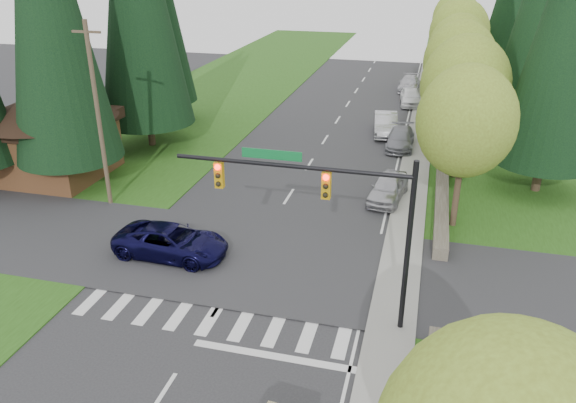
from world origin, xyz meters
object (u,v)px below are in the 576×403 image
at_px(parked_car_a, 388,188).
at_px(parked_car_d, 411,97).
at_px(suv_navy, 171,242).
at_px(parked_car_b, 400,139).
at_px(parked_car_c, 386,124).
at_px(parked_car_e, 409,84).

relative_size(parked_car_a, parked_car_d, 0.98).
relative_size(suv_navy, parked_car_b, 1.14).
xyz_separation_m(parked_car_b, parked_car_c, (-1.36, 2.96, 0.14)).
bearing_deg(parked_car_a, suv_navy, -127.63).
bearing_deg(parked_car_b, parked_car_a, -90.66).
distance_m(parked_car_c, parked_car_e, 15.34).
xyz_separation_m(parked_car_b, parked_car_e, (-0.45, 18.27, 0.03)).
relative_size(parked_car_c, parked_car_d, 1.10).
distance_m(suv_navy, parked_car_b, 20.70).
bearing_deg(parked_car_a, parked_car_b, 97.85).
relative_size(parked_car_a, parked_car_c, 0.88).
distance_m(suv_navy, parked_car_c, 22.90).
bearing_deg(suv_navy, parked_car_e, -11.28).
distance_m(parked_car_b, parked_car_e, 18.28).
xyz_separation_m(parked_car_a, parked_car_b, (0.00, 9.54, -0.07)).
xyz_separation_m(parked_car_c, parked_car_d, (1.36, 9.48, -0.05)).
relative_size(parked_car_a, parked_car_b, 0.93).
height_order(parked_car_c, parked_car_d, parked_car_c).
bearing_deg(parked_car_d, parked_car_e, 88.92).
height_order(parked_car_a, parked_car_b, parked_car_a).
relative_size(parked_car_c, parked_car_e, 1.01).
bearing_deg(parked_car_e, parked_car_d, -84.13).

